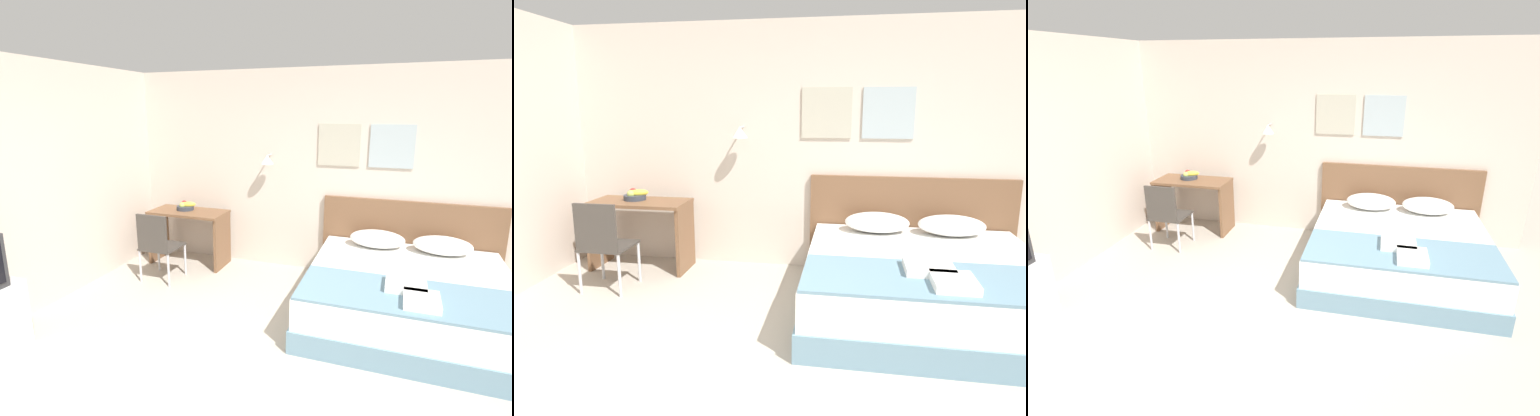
{
  "view_description": "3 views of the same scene",
  "coord_description": "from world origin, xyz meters",
  "views": [
    {
      "loc": [
        1.09,
        -2.29,
        2.1
      ],
      "look_at": [
        -0.34,
        1.65,
        1.09
      ],
      "focal_mm": 28.0,
      "sensor_mm": 36.0,
      "label": 1
    },
    {
      "loc": [
        0.62,
        -2.08,
        1.75
      ],
      "look_at": [
        -0.02,
        1.51,
        0.95
      ],
      "focal_mm": 32.0,
      "sensor_mm": 36.0,
      "label": 2
    },
    {
      "loc": [
        0.96,
        -2.63,
        2.33
      ],
      "look_at": [
        -0.01,
        1.36,
        0.85
      ],
      "focal_mm": 28.0,
      "sensor_mm": 36.0,
      "label": 3
    }
  ],
  "objects": [
    {
      "name": "pillow_left",
      "position": [
        0.9,
        2.5,
        0.62
      ],
      "size": [
        0.64,
        0.42,
        0.2
      ],
      "color": "white",
      "rests_on": "bed"
    },
    {
      "name": "headboard",
      "position": [
        1.26,
        2.79,
        0.52
      ],
      "size": [
        2.11,
        0.06,
        1.05
      ],
      "color": "brown",
      "rests_on": "ground_plane"
    },
    {
      "name": "pillow_right",
      "position": [
        1.62,
        2.5,
        0.62
      ],
      "size": [
        0.64,
        0.42,
        0.2
      ],
      "color": "white",
      "rests_on": "bed"
    },
    {
      "name": "ground_plane",
      "position": [
        0.0,
        0.0,
        0.0
      ],
      "size": [
        24.0,
        24.0,
        0.0
      ],
      "primitive_type": "plane",
      "color": "#B2A899"
    },
    {
      "name": "wall_back",
      "position": [
        0.01,
        2.85,
        1.33
      ],
      "size": [
        5.77,
        0.31,
        2.65
      ],
      "color": "beige",
      "rests_on": "ground_plane"
    },
    {
      "name": "folded_towel_near_foot",
      "position": [
        1.22,
        1.33,
        0.58
      ],
      "size": [
        0.35,
        0.34,
        0.06
      ],
      "color": "white",
      "rests_on": "throw_blanket"
    },
    {
      "name": "fruit_bowl",
      "position": [
        -1.71,
        2.5,
        0.81
      ],
      "size": [
        0.28,
        0.24,
        0.12
      ],
      "color": "#333842",
      "rests_on": "desk"
    },
    {
      "name": "folded_towel_mid_bed",
      "position": [
        1.35,
        1.05,
        0.58
      ],
      "size": [
        0.29,
        0.35,
        0.06
      ],
      "color": "white",
      "rests_on": "throw_blanket"
    },
    {
      "name": "desk",
      "position": [
        -1.64,
        2.46,
        0.52
      ],
      "size": [
        1.06,
        0.53,
        0.76
      ],
      "color": "brown",
      "rests_on": "ground_plane"
    },
    {
      "name": "bed",
      "position": [
        1.26,
        1.77,
        0.26
      ],
      "size": [
        1.99,
        2.0,
        0.52
      ],
      "color": "#66899E",
      "rests_on": "ground_plane"
    },
    {
      "name": "throw_blanket",
      "position": [
        1.26,
        1.19,
        0.53
      ],
      "size": [
        1.93,
        0.8,
        0.02
      ],
      "color": "#66899E",
      "rests_on": "bed"
    },
    {
      "name": "desk_chair",
      "position": [
        -1.68,
        1.74,
        0.52
      ],
      "size": [
        0.45,
        0.45,
        0.89
      ],
      "color": "#3D3833",
      "rests_on": "ground_plane"
    }
  ]
}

